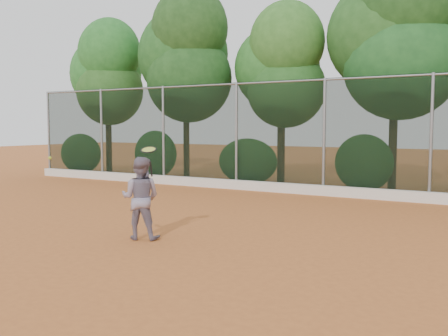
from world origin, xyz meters
The scene contains 7 objects.
ground centered at (0.00, 0.00, 0.00)m, with size 80.00×80.00×0.00m, color #BA632C.
concrete_curb centered at (0.00, 6.82, 0.15)m, with size 24.00×0.20×0.30m, color silver.
tennis_player centered at (-0.96, -0.40, 0.76)m, with size 0.74×0.57×1.52m, color gray.
chainlink_fence centered at (0.00, 7.00, 1.86)m, with size 24.09×0.09×3.50m.
foliage_backdrop centered at (-0.55, 8.98, 4.40)m, with size 23.70×3.63×7.55m.
tennis_racket centered at (-0.69, -0.48, 1.62)m, with size 0.37×0.36×0.55m.
tennis_ball_in_flight centered at (-3.18, -0.54, 1.43)m, with size 0.07×0.07×0.07m.
Camera 1 is at (4.91, -7.48, 2.08)m, focal length 40.00 mm.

